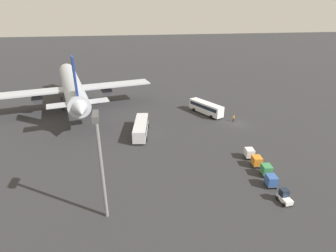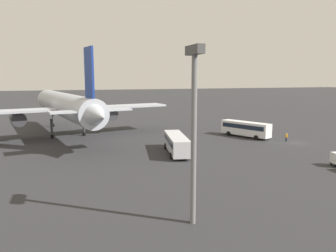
{
  "view_description": "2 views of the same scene",
  "coord_description": "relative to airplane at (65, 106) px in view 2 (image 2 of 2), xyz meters",
  "views": [
    {
      "loc": [
        -58.31,
        31.2,
        27.02
      ],
      "look_at": [
        -2.29,
        19.57,
        2.13
      ],
      "focal_mm": 28.0,
      "sensor_mm": 36.0,
      "label": 1
    },
    {
      "loc": [
        -53.71,
        44.75,
        13.16
      ],
      "look_at": [
        3.75,
        25.91,
        4.13
      ],
      "focal_mm": 35.0,
      "sensor_mm": 36.0,
      "label": 2
    }
  ],
  "objects": [
    {
      "name": "ground_plane",
      "position": [
        -22.73,
        -43.81,
        -6.85
      ],
      "size": [
        600.0,
        600.0,
        0.0
      ],
      "primitive_type": "plane",
      "color": "#2D2D30"
    },
    {
      "name": "airplane",
      "position": [
        0.0,
        0.0,
        0.0
      ],
      "size": [
        54.04,
        46.76,
        18.21
      ],
      "rotation": [
        0.0,
        0.0,
        0.2
      ],
      "color": "#B2B7C1",
      "rests_on": "ground"
    },
    {
      "name": "shuttle_bus_near",
      "position": [
        -13.76,
        -37.71,
        -4.83
      ],
      "size": [
        11.5,
        7.21,
        3.39
      ],
      "rotation": [
        0.0,
        0.0,
        0.44
      ],
      "color": "white",
      "rests_on": "ground"
    },
    {
      "name": "shuttle_bus_far",
      "position": [
        -23.74,
        -17.89,
        -4.95
      ],
      "size": [
        12.53,
        5.07,
        3.16
      ],
      "rotation": [
        0.0,
        0.0,
        -0.19
      ],
      "color": "silver",
      "rests_on": "ground"
    },
    {
      "name": "worker_person",
      "position": [
        -20.82,
        -43.1,
        -5.98
      ],
      "size": [
        0.38,
        0.38,
        1.74
      ],
      "color": "#1E1E2D",
      "rests_on": "ground"
    },
    {
      "name": "light_pole",
      "position": [
        -50.35,
        -9.99,
        3.0
      ],
      "size": [
        2.8,
        0.7,
        15.84
      ],
      "color": "slate",
      "rests_on": "ground"
    }
  ]
}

